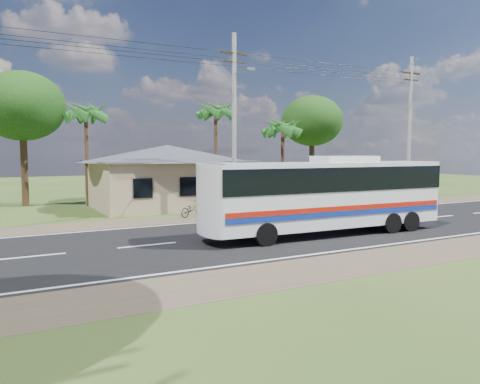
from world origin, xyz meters
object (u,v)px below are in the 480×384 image
at_px(person, 423,190).
at_px(coach_bus, 327,190).
at_px(motorcycle, 192,209).
at_px(waiting_shed, 340,168).

bearing_deg(person, coach_bus, 18.18).
bearing_deg(person, motorcycle, -11.10).
height_order(waiting_shed, motorcycle, waiting_shed).
xyz_separation_m(waiting_shed, coach_bus, (-9.16, -9.93, -0.60)).
relative_size(coach_bus, motorcycle, 6.66).
bearing_deg(motorcycle, person, -116.52).
bearing_deg(coach_bus, waiting_shed, 49.33).
relative_size(motorcycle, person, 0.97).
height_order(waiting_shed, coach_bus, coach_bus).
height_order(waiting_shed, person, waiting_shed).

